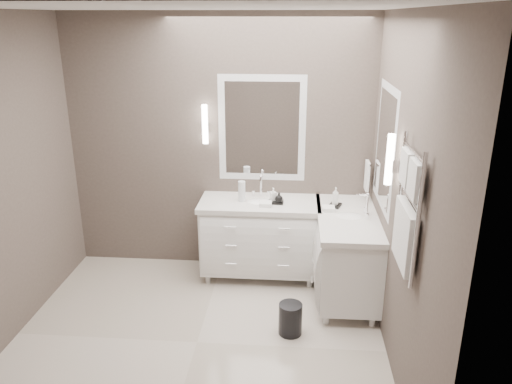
# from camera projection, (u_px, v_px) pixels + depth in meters

# --- Properties ---
(floor) EXTENTS (3.20, 3.00, 0.01)m
(floor) POSITION_uv_depth(u_px,v_px,m) (197.00, 343.00, 4.28)
(floor) COLOR beige
(floor) RESTS_ON ground
(ceiling) EXTENTS (3.20, 3.00, 0.01)m
(ceiling) POSITION_uv_depth(u_px,v_px,m) (181.00, 6.00, 3.38)
(ceiling) COLOR white
(ceiling) RESTS_ON wall_back
(wall_back) EXTENTS (3.20, 0.01, 2.70)m
(wall_back) POSITION_uv_depth(u_px,v_px,m) (219.00, 146.00, 5.24)
(wall_back) COLOR #4F443F
(wall_back) RESTS_ON floor
(wall_front) EXTENTS (3.20, 0.01, 2.70)m
(wall_front) POSITION_uv_depth(u_px,v_px,m) (127.00, 299.00, 2.41)
(wall_front) COLOR #4F443F
(wall_front) RESTS_ON floor
(wall_right) EXTENTS (0.01, 3.00, 2.70)m
(wall_right) POSITION_uv_depth(u_px,v_px,m) (403.00, 200.00, 3.71)
(wall_right) COLOR #4F443F
(wall_right) RESTS_ON floor
(vanity_back) EXTENTS (1.24, 0.59, 0.97)m
(vanity_back) POSITION_uv_depth(u_px,v_px,m) (260.00, 234.00, 5.24)
(vanity_back) COLOR white
(vanity_back) RESTS_ON floor
(vanity_right) EXTENTS (0.59, 1.24, 0.97)m
(vanity_right) POSITION_uv_depth(u_px,v_px,m) (347.00, 250.00, 4.86)
(vanity_right) COLOR white
(vanity_right) RESTS_ON floor
(mirror_back) EXTENTS (0.90, 0.02, 1.10)m
(mirror_back) POSITION_uv_depth(u_px,v_px,m) (262.00, 129.00, 5.13)
(mirror_back) COLOR white
(mirror_back) RESTS_ON wall_back
(mirror_right) EXTENTS (0.02, 0.90, 1.10)m
(mirror_right) POSITION_uv_depth(u_px,v_px,m) (385.00, 147.00, 4.40)
(mirror_right) COLOR white
(mirror_right) RESTS_ON wall_right
(sconce_back) EXTENTS (0.06, 0.06, 0.40)m
(sconce_back) POSITION_uv_depth(u_px,v_px,m) (205.00, 125.00, 5.10)
(sconce_back) COLOR white
(sconce_back) RESTS_ON wall_back
(sconce_right) EXTENTS (0.06, 0.06, 0.40)m
(sconce_right) POSITION_uv_depth(u_px,v_px,m) (390.00, 161.00, 3.84)
(sconce_right) COLOR white
(sconce_right) RESTS_ON wall_right
(towel_bar_corner) EXTENTS (0.03, 0.22, 0.30)m
(towel_bar_corner) POSITION_uv_depth(u_px,v_px,m) (367.00, 175.00, 5.07)
(towel_bar_corner) COLOR white
(towel_bar_corner) RESTS_ON wall_right
(towel_ladder) EXTENTS (0.06, 0.58, 0.90)m
(towel_ladder) POSITION_uv_depth(u_px,v_px,m) (407.00, 215.00, 3.32)
(towel_ladder) COLOR white
(towel_ladder) RESTS_ON wall_right
(waste_bin) EXTENTS (0.25, 0.25, 0.29)m
(waste_bin) POSITION_uv_depth(u_px,v_px,m) (290.00, 319.00, 4.36)
(waste_bin) COLOR black
(waste_bin) RESTS_ON floor
(amenity_tray_back) EXTENTS (0.15, 0.12, 0.02)m
(amenity_tray_back) POSITION_uv_depth(u_px,v_px,m) (276.00, 202.00, 5.06)
(amenity_tray_back) COLOR black
(amenity_tray_back) RESTS_ON vanity_back
(amenity_tray_right) EXTENTS (0.15, 0.17, 0.02)m
(amenity_tray_right) POSITION_uv_depth(u_px,v_px,m) (335.00, 205.00, 4.97)
(amenity_tray_right) COLOR black
(amenity_tray_right) RESTS_ON vanity_right
(water_bottle) EXTENTS (0.09, 0.09, 0.21)m
(water_bottle) POSITION_uv_depth(u_px,v_px,m) (242.00, 191.00, 5.09)
(water_bottle) COLOR silver
(water_bottle) RESTS_ON vanity_back
(soap_bottle_a) EXTENTS (0.08, 0.08, 0.13)m
(soap_bottle_a) POSITION_uv_depth(u_px,v_px,m) (273.00, 194.00, 5.06)
(soap_bottle_a) COLOR white
(soap_bottle_a) RESTS_ON amenity_tray_back
(soap_bottle_b) EXTENTS (0.09, 0.09, 0.10)m
(soap_bottle_b) POSITION_uv_depth(u_px,v_px,m) (279.00, 197.00, 5.01)
(soap_bottle_b) COLOR black
(soap_bottle_b) RESTS_ON amenity_tray_back
(soap_bottle_c) EXTENTS (0.07, 0.07, 0.18)m
(soap_bottle_c) POSITION_uv_depth(u_px,v_px,m) (335.00, 196.00, 4.94)
(soap_bottle_c) COLOR white
(soap_bottle_c) RESTS_ON amenity_tray_right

